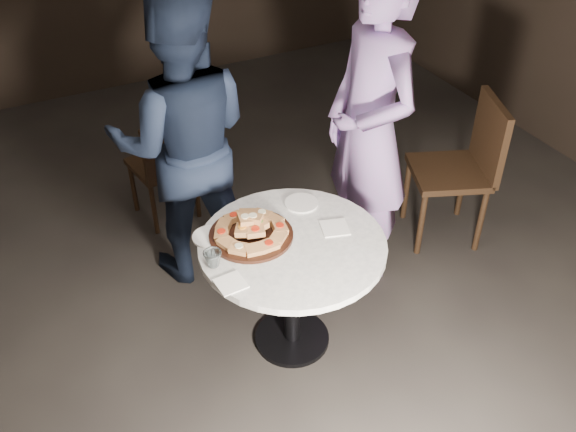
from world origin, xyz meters
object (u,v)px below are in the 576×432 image
Objects in this scene: serving_board at (251,235)px; water_glass at (213,259)px; focaccia_pile at (251,229)px; chair_far at (166,162)px; diner_teal at (370,131)px; diner_navy at (184,143)px; table at (292,262)px; chair_right at (465,162)px.

water_glass is at bearing -154.86° from serving_board.
chair_far is at bearing 93.06° from focaccia_pile.
diner_teal is (0.86, 0.28, 0.23)m from serving_board.
water_glass is at bearing -70.87° from diner_teal.
chair_far is 0.66m from diner_navy.
diner_teal is (0.86, 0.28, 0.19)m from focaccia_pile.
focaccia_pile reaches higher than table.
chair_far reaches higher than serving_board.
diner_navy is at bearing 78.66° from water_glass.
chair_right is 0.55× the size of diner_navy.
chair_far is at bearing 99.50° from table.
serving_board is (-0.16, 0.13, 0.14)m from table.
focaccia_pile is (-0.16, 0.14, 0.18)m from table.
serving_board is at bearing 25.14° from water_glass.
chair_right is 1.77m from diner_navy.
focaccia_pile is at bearing 84.29° from chair_far.
chair_far is at bearing -99.59° from chair_right.
diner_teal is at bearing 17.80° from focaccia_pile.
chair_right is at bearing 8.67° from serving_board.
water_glass is 0.09× the size of chair_right.
diner_teal is (-0.73, 0.04, 0.39)m from chair_right.
diner_navy reaches higher than table.
diner_navy is at bearing -116.35° from diner_teal.
focaccia_pile is at bearing -59.88° from chair_right.
chair_far is 1.93m from chair_right.
serving_board is 0.76m from diner_navy.
table is 0.28m from focaccia_pile.
chair_far is 0.83× the size of chair_right.
table is at bearing 125.11° from diner_navy.
chair_far is (0.18, 1.36, -0.28)m from water_glass.
diner_teal is (0.70, 0.41, 0.37)m from table.
table is at bearing -39.27° from serving_board.
serving_board is 0.28m from water_glass.
chair_right reaches higher than serving_board.
table is 0.95m from diner_navy.
serving_board is 1.11× the size of focaccia_pile.
diner_teal is at bearing 17.96° from serving_board.
table is 1.18× the size of chair_far.
focaccia_pile is 0.47× the size of chair_far.
water_glass is 1.88m from chair_right.
water_glass is at bearing -154.36° from focaccia_pile.
diner_navy is 1.05m from diner_teal.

